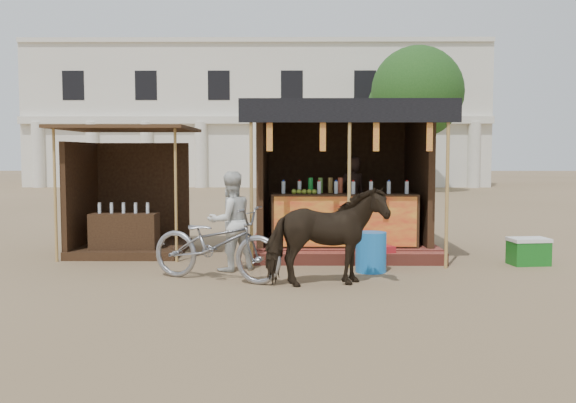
% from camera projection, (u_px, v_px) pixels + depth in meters
% --- Properties ---
extents(ground, '(120.00, 120.00, 0.00)m').
position_uv_depth(ground, '(287.00, 288.00, 9.03)').
color(ground, '#846B4C').
rests_on(ground, ground).
extents(main_stall, '(3.60, 3.61, 2.78)m').
position_uv_depth(main_stall, '(341.00, 199.00, 12.29)').
color(main_stall, brown).
rests_on(main_stall, ground).
extents(secondary_stall, '(2.40, 2.40, 2.38)m').
position_uv_depth(secondary_stall, '(123.00, 208.00, 12.22)').
color(secondary_stall, '#3A2615').
rests_on(secondary_stall, ground).
extents(cow, '(1.81, 1.12, 1.42)m').
position_uv_depth(cow, '(326.00, 237.00, 9.08)').
color(cow, black).
rests_on(cow, ground).
extents(motorbike, '(2.24, 1.50, 1.11)m').
position_uv_depth(motorbike, '(216.00, 243.00, 9.51)').
color(motorbike, gray).
rests_on(motorbike, ground).
extents(bystander, '(0.98, 0.93, 1.60)m').
position_uv_depth(bystander, '(230.00, 221.00, 10.30)').
color(bystander, silver).
rests_on(bystander, ground).
extents(blue_barrel, '(0.63, 0.63, 0.64)m').
position_uv_depth(blue_barrel, '(371.00, 252.00, 10.22)').
color(blue_barrel, blue).
rests_on(blue_barrel, ground).
extents(red_crate, '(0.53, 0.53, 0.31)m').
position_uv_depth(red_crate, '(380.00, 255.00, 11.00)').
color(red_crate, '#A31B20').
rests_on(red_crate, ground).
extents(cooler, '(0.69, 0.52, 0.46)m').
position_uv_depth(cooler, '(529.00, 251.00, 10.87)').
color(cooler, '#16671B').
rests_on(cooler, ground).
extents(background_building, '(26.00, 7.45, 8.18)m').
position_uv_depth(background_building, '(259.00, 118.00, 38.60)').
color(background_building, silver).
rests_on(background_building, ground).
extents(tree, '(4.50, 4.40, 7.00)m').
position_uv_depth(tree, '(413.00, 96.00, 30.71)').
color(tree, '#382314').
rests_on(tree, ground).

